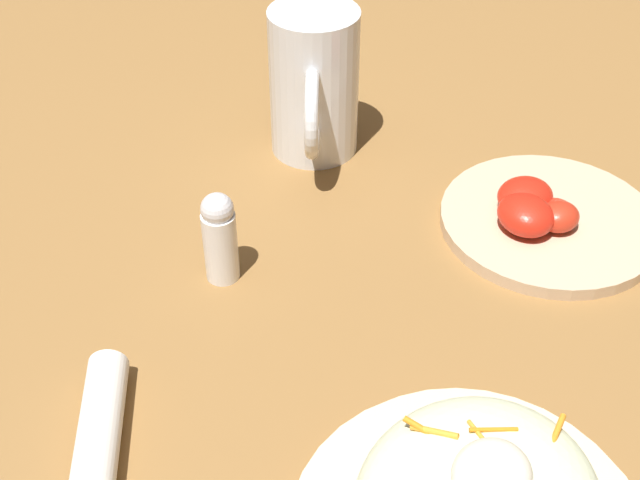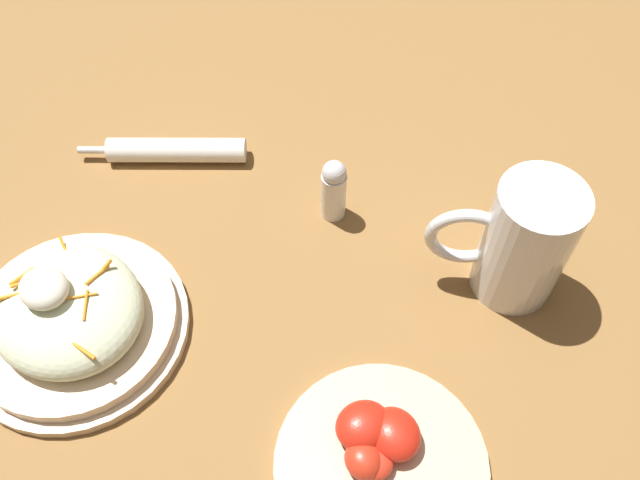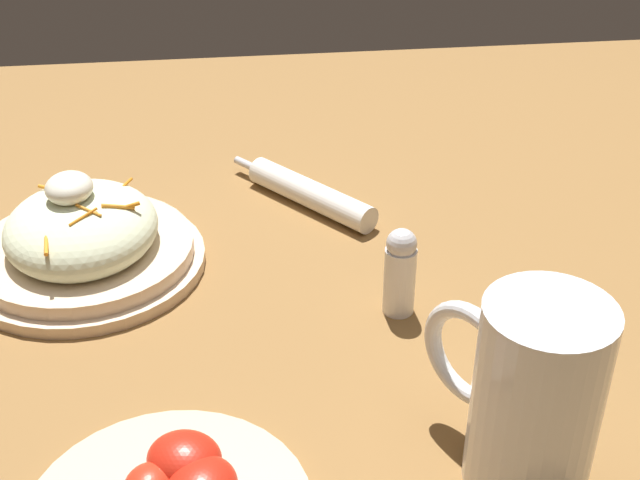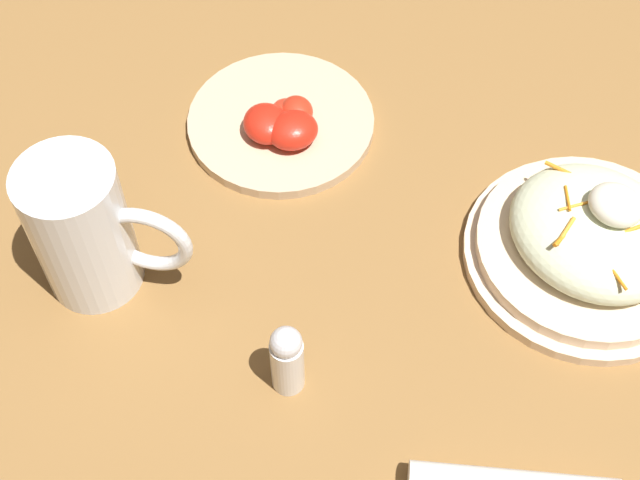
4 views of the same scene
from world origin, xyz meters
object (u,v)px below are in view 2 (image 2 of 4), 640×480
napkin_roll (175,150)px  salt_shaker (334,189)px  tomato_plate (379,457)px  beer_mug (521,247)px  salad_plate (70,315)px

napkin_roll → salt_shaker: salt_shaker is taller
napkin_roll → tomato_plate: tomato_plate is taller
napkin_roll → salt_shaker: size_ratio=2.00×
beer_mug → salt_shaker: bearing=13.3°
beer_mug → salt_shaker: beer_mug is taller
salad_plate → napkin_roll: salad_plate is taller
beer_mug → napkin_roll: size_ratio=0.87×
beer_mug → napkin_roll: (0.40, 0.10, -0.05)m
tomato_plate → napkin_roll: bearing=-18.5°
tomato_plate → beer_mug: bearing=-87.6°
beer_mug → tomato_plate: (-0.01, 0.24, -0.05)m
salad_plate → salt_shaker: (-0.10, -0.28, 0.01)m
tomato_plate → salt_shaker: 0.29m
salt_shaker → beer_mug: bearing=-166.7°
salad_plate → beer_mug: size_ratio=1.56×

